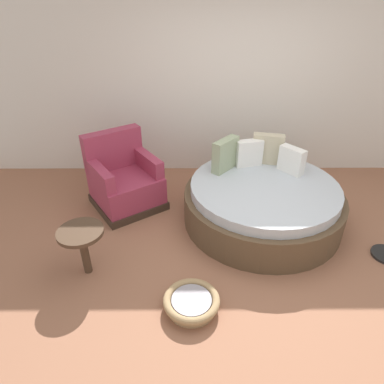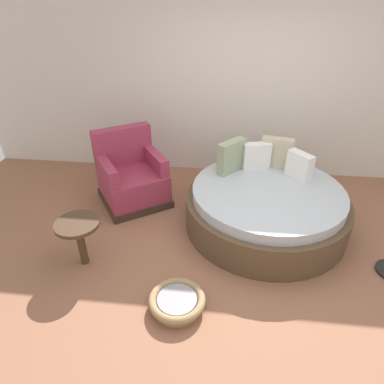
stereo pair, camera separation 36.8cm
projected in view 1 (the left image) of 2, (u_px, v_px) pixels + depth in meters
name	position (u px, v px, depth m)	size (l,w,h in m)	color
ground_plane	(251.00, 258.00, 3.59)	(8.00, 8.00, 0.02)	#936047
back_wall	(236.00, 83.00, 4.73)	(8.00, 0.12, 2.63)	silver
round_daybed	(262.00, 201.00, 4.04)	(1.89, 1.89, 0.91)	brown
red_armchair	(124.00, 182.00, 4.32)	(1.11, 1.11, 0.94)	#38281E
pet_basket	(192.00, 302.00, 2.99)	(0.51, 0.51, 0.13)	#9E7F56
side_table	(82.00, 238.00, 3.20)	(0.44, 0.44, 0.52)	#473323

